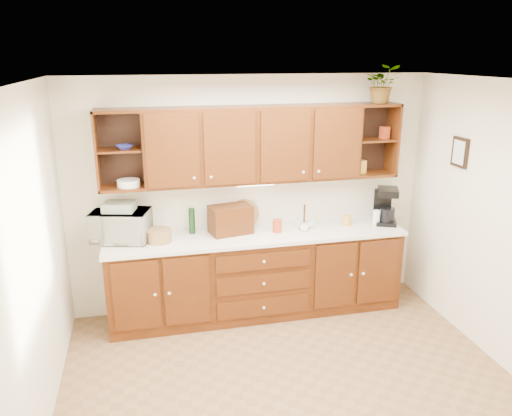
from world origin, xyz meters
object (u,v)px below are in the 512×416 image
bread_box (231,220)px  potted_plant (382,84)px  coffee_maker (386,206)px  microwave (121,226)px

bread_box → potted_plant: size_ratio=1.08×
bread_box → coffee_maker: coffee_maker is taller
microwave → coffee_maker: coffee_maker is taller
potted_plant → coffee_maker: bearing=-27.6°
microwave → bread_box: size_ratio=1.33×
bread_box → coffee_maker: bearing=-13.2°
microwave → coffee_maker: (2.94, -0.09, 0.04)m
microwave → coffee_maker: bearing=13.5°
coffee_maker → potted_plant: size_ratio=1.02×
microwave → potted_plant: (2.82, -0.03, 1.39)m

